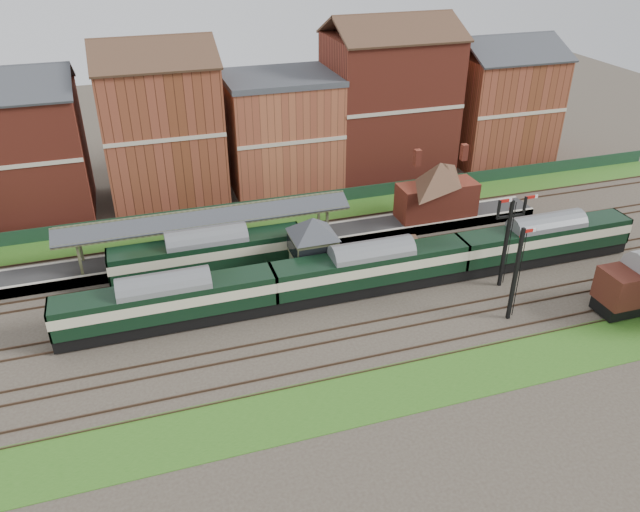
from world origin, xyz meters
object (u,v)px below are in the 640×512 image
object	(u,v)px
platform_railcar	(208,254)
semaphore_bracket	(507,238)
signal_box	(313,248)
goods_van_a	(640,285)
dmu_train	(371,268)

from	to	relation	value
platform_railcar	semaphore_bracket	bearing A→B (deg)	-20.93
signal_box	goods_van_a	bearing A→B (deg)	-27.61
dmu_train	platform_railcar	bearing A→B (deg)	152.63
semaphore_bracket	goods_van_a	distance (m)	10.86
platform_railcar	goods_van_a	xyz separation A→B (m)	(31.91, -15.50, 0.06)
dmu_train	signal_box	bearing A→B (deg)	141.38
semaphore_bracket	platform_railcar	world-z (taller)	semaphore_bracket
goods_van_a	signal_box	bearing A→B (deg)	152.39
signal_box	semaphore_bracket	bearing A→B (deg)	-20.92
signal_box	platform_railcar	xyz separation A→B (m)	(-8.49, 3.25, -0.93)
dmu_train	goods_van_a	world-z (taller)	goods_van_a
signal_box	platform_railcar	bearing A→B (deg)	159.05
goods_van_a	semaphore_bracket	bearing A→B (deg)	142.20
semaphore_bracket	signal_box	bearing A→B (deg)	159.08
semaphore_bracket	platform_railcar	bearing A→B (deg)	159.07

